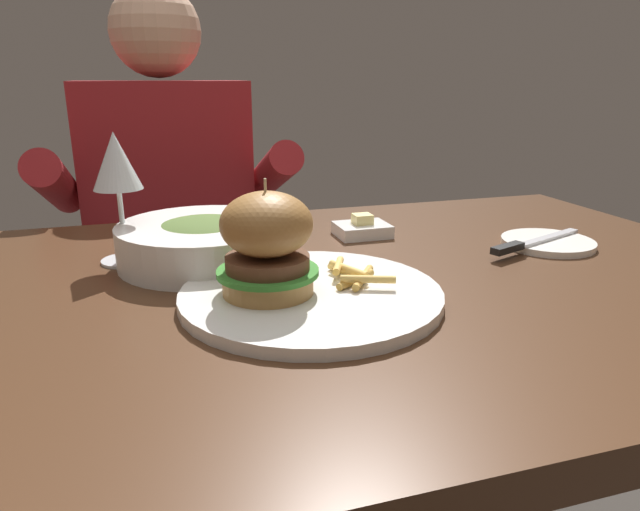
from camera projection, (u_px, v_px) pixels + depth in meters
dining_table at (261, 351)px, 0.73m from camera, size 1.42×0.78×0.74m
main_plate at (311, 295)px, 0.66m from camera, size 0.30×0.30×0.01m
burger_sandwich at (264, 244)px, 0.63m from camera, size 0.11×0.11×0.13m
fries_pile at (354, 274)px, 0.68m from camera, size 0.07×0.10×0.02m
wine_glass at (116, 167)px, 0.76m from camera, size 0.07×0.07×0.18m
bread_plate at (548, 243)px, 0.87m from camera, size 0.14×0.14×0.01m
table_knife at (529, 243)px, 0.84m from camera, size 0.20×0.09×0.01m
butter_dish at (362, 229)px, 0.93m from camera, size 0.08×0.07×0.04m
soup_bowl at (204, 241)px, 0.79m from camera, size 0.24×0.24×0.06m
diner_person at (174, 265)px, 1.34m from camera, size 0.51×0.36×1.18m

